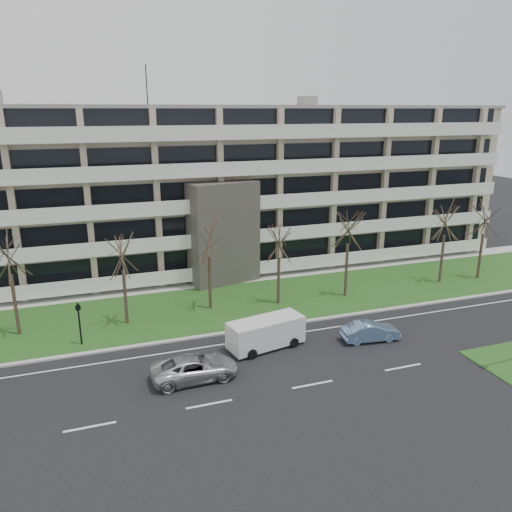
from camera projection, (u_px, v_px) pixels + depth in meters
name	position (u px, v px, depth m)	size (l,w,h in m)	color
ground	(313.00, 384.00, 28.16)	(160.00, 160.00, 0.00)	black
grass_verge	(243.00, 303.00, 39.94)	(90.00, 10.00, 0.06)	#234E1A
curb	(264.00, 327.00, 35.40)	(90.00, 0.35, 0.12)	#B2B2AD
sidewalk	(224.00, 281.00, 44.92)	(90.00, 2.00, 0.08)	#B2B2AD
lane_edge_line	(272.00, 337.00, 34.05)	(90.00, 0.12, 0.01)	white
apartment_building	(204.00, 187.00, 48.95)	(60.50, 15.10, 18.75)	#B9A790
silver_pickup	(195.00, 368.00, 28.58)	(2.30, 4.99, 1.39)	silver
blue_sedan	(370.00, 331.00, 33.37)	(1.37, 3.92, 1.29)	#779DCF
white_van	(267.00, 330.00, 32.30)	(5.28, 2.79, 1.95)	white
pedestrian_signal	(79.00, 319.00, 32.35)	(0.34, 0.31, 2.95)	black
tree_1	(7.00, 250.00, 32.66)	(3.89, 3.89, 7.77)	#382B21
tree_2	(122.00, 250.00, 34.60)	(3.58, 3.58, 7.17)	#382B21
tree_3	(208.00, 236.00, 37.19)	(3.78, 3.78, 7.56)	#382B21
tree_4	(279.00, 239.00, 38.38)	(3.44, 3.44, 6.87)	#382B21
tree_5	(349.00, 223.00, 39.76)	(3.99, 3.99, 7.99)	#382B21
tree_6	(446.00, 216.00, 43.08)	(3.88, 3.88, 7.77)	#382B21
tree_7	(485.00, 216.00, 44.15)	(3.76, 3.76, 7.52)	#382B21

